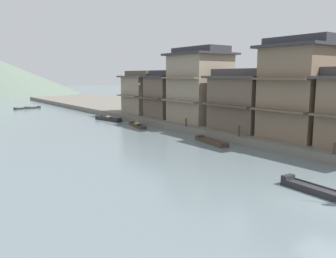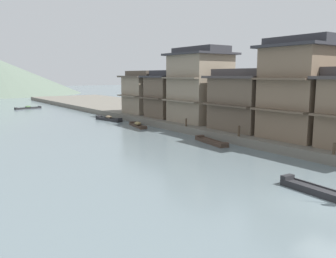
# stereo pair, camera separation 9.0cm
# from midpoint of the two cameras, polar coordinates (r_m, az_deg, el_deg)

# --- Properties ---
(ground_plane) EXTENTS (400.00, 400.00, 0.00)m
(ground_plane) POSITION_cam_midpoint_polar(r_m,az_deg,el_deg) (19.02, 24.64, -11.24)
(ground_plane) COLOR slate
(riverbank_right) EXTENTS (18.00, 110.00, 0.77)m
(riverbank_right) POSITION_cam_midpoint_polar(r_m,az_deg,el_deg) (50.50, 4.09, 2.09)
(riverbank_right) COLOR #6B665B
(riverbank_right) RESTS_ON ground
(boat_foreground_poled) EXTENTS (1.25, 5.53, 0.56)m
(boat_foreground_poled) POSITION_cam_midpoint_polar(r_m,az_deg,el_deg) (20.07, 24.65, -9.65)
(boat_foreground_poled) COLOR #232326
(boat_foreground_poled) RESTS_ON ground
(boat_moored_nearest) EXTENTS (1.80, 4.67, 0.64)m
(boat_moored_nearest) POSITION_cam_midpoint_polar(r_m,az_deg,el_deg) (42.84, -5.08, 0.64)
(boat_moored_nearest) COLOR #423328
(boat_moored_nearest) RESTS_ON ground
(boat_moored_second) EXTENTS (1.77, 4.70, 0.43)m
(boat_moored_second) POSITION_cam_midpoint_polar(r_m,az_deg,el_deg) (32.60, 7.00, -2.08)
(boat_moored_second) COLOR #423328
(boat_moored_second) RESTS_ON ground
(boat_moored_third) EXTENTS (1.84, 5.13, 0.72)m
(boat_moored_third) POSITION_cam_midpoint_polar(r_m,az_deg,el_deg) (49.27, -9.80, 1.65)
(boat_moored_third) COLOR #232326
(boat_moored_third) RESTS_ON ground
(boat_moored_far) EXTENTS (4.99, 1.68, 0.62)m
(boat_moored_far) POSITION_cam_midpoint_polar(r_m,az_deg,el_deg) (70.78, -22.08, 3.24)
(boat_moored_far) COLOR #232326
(boat_moored_far) RESTS_ON ground
(house_waterfront_second) EXTENTS (6.23, 6.17, 8.74)m
(house_waterfront_second) POSITION_cam_midpoint_polar(r_m,az_deg,el_deg) (32.37, 20.65, 6.15)
(house_waterfront_second) COLOR #75604C
(house_waterfront_second) RESTS_ON riverbank_right
(house_waterfront_tall) EXTENTS (5.59, 6.91, 6.14)m
(house_waterfront_tall) POSITION_cam_midpoint_polar(r_m,az_deg,el_deg) (35.99, 12.15, 4.64)
(house_waterfront_tall) COLOR brown
(house_waterfront_tall) RESTS_ON riverbank_right
(house_waterfront_narrow) EXTENTS (6.56, 7.02, 8.74)m
(house_waterfront_narrow) POSITION_cam_midpoint_polar(r_m,az_deg,el_deg) (41.56, 5.11, 7.12)
(house_waterfront_narrow) COLOR gray
(house_waterfront_narrow) RESTS_ON riverbank_right
(house_waterfront_far) EXTENTS (7.12, 5.51, 6.14)m
(house_waterfront_far) POSITION_cam_midpoint_polar(r_m,az_deg,el_deg) (46.59, 0.45, 5.75)
(house_waterfront_far) COLOR brown
(house_waterfront_far) RESTS_ON riverbank_right
(house_waterfront_end) EXTENTS (5.69, 6.02, 6.14)m
(house_waterfront_end) POSITION_cam_midpoint_polar(r_m,az_deg,el_deg) (51.21, -4.18, 6.00)
(house_waterfront_end) COLOR gray
(house_waterfront_end) RESTS_ON riverbank_right
(mooring_post_dock_near) EXTENTS (0.20, 0.20, 0.83)m
(mooring_post_dock_near) POSITION_cam_midpoint_polar(r_m,az_deg,el_deg) (26.99, 25.51, -2.91)
(mooring_post_dock_near) COLOR #473828
(mooring_post_dock_near) RESTS_ON riverbank_right
(mooring_post_dock_mid) EXTENTS (0.20, 0.20, 0.97)m
(mooring_post_dock_mid) POSITION_cam_midpoint_polar(r_m,az_deg,el_deg) (32.20, 11.46, -0.32)
(mooring_post_dock_mid) COLOR #473828
(mooring_post_dock_mid) RESTS_ON riverbank_right
(mooring_post_dock_far) EXTENTS (0.20, 0.20, 0.84)m
(mooring_post_dock_far) POSITION_cam_midpoint_polar(r_m,az_deg,el_deg) (37.86, 2.90, 1.09)
(mooring_post_dock_far) COLOR #473828
(mooring_post_dock_far) RESTS_ON riverbank_right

